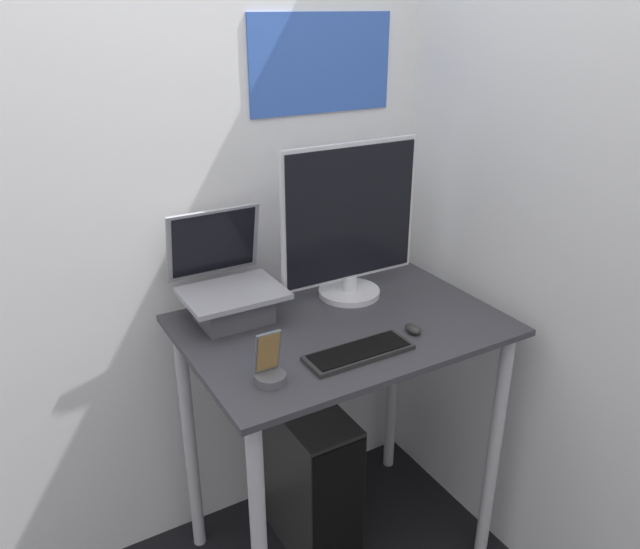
% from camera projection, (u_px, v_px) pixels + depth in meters
% --- Properties ---
extents(wall_back, '(6.00, 0.06, 2.60)m').
position_uv_depth(wall_back, '(278.00, 181.00, 2.14)').
color(wall_back, silver).
rests_on(wall_back, ground_plane).
extents(wall_side_right, '(0.05, 6.00, 2.60)m').
position_uv_depth(wall_side_right, '(574.00, 215.00, 1.79)').
color(wall_side_right, silver).
rests_on(wall_side_right, ground_plane).
extents(desk, '(0.97, 0.68, 0.95)m').
position_uv_depth(desk, '(341.00, 371.00, 2.01)').
color(desk, '#333338').
rests_on(desk, ground_plane).
extents(laptop, '(0.30, 0.29, 0.33)m').
position_uv_depth(laptop, '(230.00, 293.00, 1.94)').
color(laptop, '#4C4C51').
rests_on(laptop, desk).
extents(monitor, '(0.50, 0.21, 0.52)m').
position_uv_depth(monitor, '(350.00, 228.00, 2.03)').
color(monitor, silver).
rests_on(monitor, desk).
extents(keyboard, '(0.32, 0.11, 0.02)m').
position_uv_depth(keyboard, '(359.00, 352.00, 1.76)').
color(keyboard, black).
rests_on(keyboard, desk).
extents(mouse, '(0.04, 0.06, 0.03)m').
position_uv_depth(mouse, '(413.00, 329.00, 1.87)').
color(mouse, '#262626').
rests_on(mouse, desk).
extents(cell_phone, '(0.08, 0.08, 0.15)m').
position_uv_depth(cell_phone, '(269.00, 370.00, 1.62)').
color(cell_phone, '#4C4C51').
rests_on(cell_phone, desk).
extents(computer_tower, '(0.21, 0.41, 0.58)m').
position_uv_depth(computer_tower, '(310.00, 477.00, 2.25)').
color(computer_tower, black).
rests_on(computer_tower, ground_plane).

